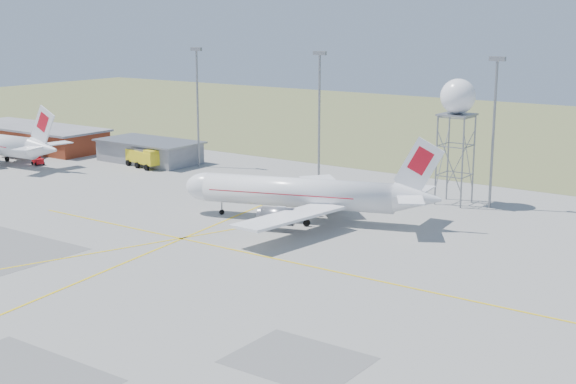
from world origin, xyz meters
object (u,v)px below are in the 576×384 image
Objects in this scene: radar_tower at (456,134)px; fire_truck at (145,158)px; baggage_tug at (38,161)px; airliner_main at (302,194)px.

radar_tower is 55.83m from fire_truck.
radar_tower is 7.28× the size of baggage_tug.
airliner_main is at bearing -5.92° from fire_truck.
baggage_tug is (-17.03, -9.41, -1.00)m from fire_truck.
baggage_tug is at bearing -168.26° from radar_tower.
radar_tower reaches higher than baggage_tug.
airliner_main is 13.81× the size of baggage_tug.
radar_tower is 74.09m from baggage_tug.
airliner_main is 3.73× the size of fire_truck.
airliner_main is 24.16m from radar_tower.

